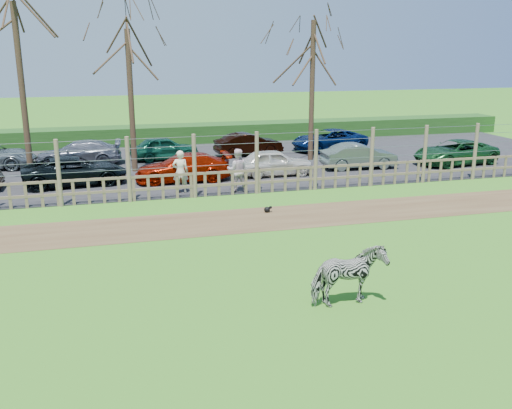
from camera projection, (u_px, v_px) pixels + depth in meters
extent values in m
plane|color=#5E982A|center=(244.00, 272.00, 14.93)|extent=(120.00, 120.00, 0.00)
cube|color=brown|center=(212.00, 223.00, 19.12)|extent=(34.00, 2.80, 0.01)
cube|color=#232326|center=(175.00, 165.00, 28.43)|extent=(44.00, 13.00, 0.04)
cube|color=#1E4716|center=(160.00, 135.00, 34.81)|extent=(46.00, 2.00, 1.10)
cube|color=brown|center=(195.00, 186.00, 22.26)|extent=(30.00, 0.06, 0.10)
cube|color=brown|center=(195.00, 174.00, 22.13)|extent=(30.00, 0.06, 0.10)
cylinder|color=brown|center=(59.00, 173.00, 20.81)|extent=(0.16, 0.16, 2.50)
cylinder|color=brown|center=(129.00, 170.00, 21.43)|extent=(0.16, 0.16, 2.50)
cylinder|color=brown|center=(194.00, 166.00, 22.05)|extent=(0.16, 0.16, 2.50)
cylinder|color=brown|center=(257.00, 163.00, 22.67)|extent=(0.16, 0.16, 2.50)
cylinder|color=brown|center=(316.00, 160.00, 23.29)|extent=(0.16, 0.16, 2.50)
cylinder|color=brown|center=(372.00, 157.00, 23.92)|extent=(0.16, 0.16, 2.50)
cylinder|color=brown|center=(425.00, 154.00, 24.54)|extent=(0.16, 0.16, 2.50)
cylinder|color=brown|center=(475.00, 152.00, 25.16)|extent=(0.16, 0.16, 2.50)
cylinder|color=gray|center=(194.00, 166.00, 22.05)|extent=(30.00, 0.02, 0.02)
cylinder|color=gray|center=(194.00, 156.00, 21.94)|extent=(30.00, 0.02, 0.02)
cylinder|color=gray|center=(194.00, 146.00, 21.84)|extent=(30.00, 0.02, 0.02)
cylinder|color=gray|center=(194.00, 137.00, 21.75)|extent=(30.00, 0.02, 0.02)
cylinder|color=#3D2B1E|center=(23.00, 95.00, 23.96)|extent=(0.26, 0.26, 7.50)
cylinder|color=#3D2B1E|center=(131.00, 103.00, 26.15)|extent=(0.26, 0.26, 6.50)
cylinder|color=#3D2B1E|center=(312.00, 92.00, 28.78)|extent=(0.26, 0.26, 7.00)
imported|color=gray|center=(348.00, 276.00, 12.81)|extent=(1.75, 0.92, 1.42)
imported|color=beige|center=(180.00, 172.00, 22.73)|extent=(0.68, 0.50, 1.72)
imported|color=silver|center=(237.00, 170.00, 23.05)|extent=(0.96, 0.81, 1.72)
sphere|color=black|center=(267.00, 210.00, 20.30)|extent=(0.21, 0.21, 0.21)
sphere|color=black|center=(271.00, 207.00, 20.31)|extent=(0.11, 0.11, 0.11)
imported|color=black|center=(75.00, 171.00, 24.17)|extent=(4.51, 2.44, 1.20)
imported|color=#911402|center=(183.00, 168.00, 24.82)|extent=(4.16, 1.74, 1.20)
imported|color=silver|center=(274.00, 162.00, 25.95)|extent=(3.54, 1.46, 1.20)
imported|color=#57645C|center=(359.00, 156.00, 27.47)|extent=(3.70, 1.44, 1.20)
imported|color=#1A5023|center=(455.00, 152.00, 28.48)|extent=(4.55, 2.56, 1.20)
imported|color=slate|center=(79.00, 153.00, 28.29)|extent=(4.20, 1.84, 1.20)
imported|color=#104832|center=(164.00, 148.00, 29.64)|extent=(3.68, 1.87, 1.20)
imported|color=black|center=(249.00, 144.00, 30.86)|extent=(3.77, 1.72, 1.20)
imported|color=#061945|center=(329.00, 140.00, 32.28)|extent=(4.52, 2.48, 1.20)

